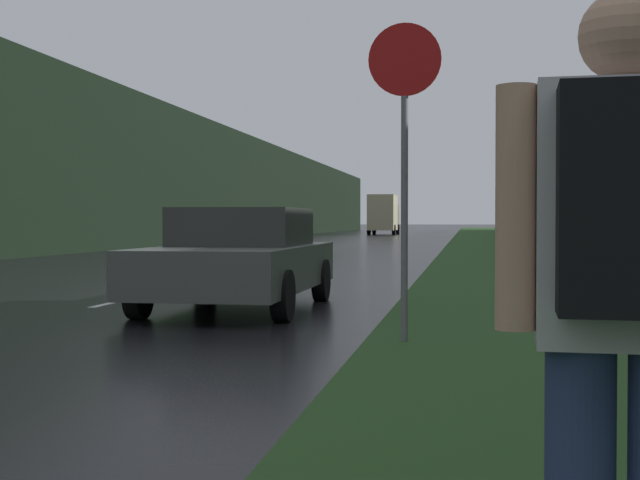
{
  "coord_description": "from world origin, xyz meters",
  "views": [
    {
      "loc": [
        5.21,
        -0.69,
        1.22
      ],
      "look_at": [
        2.84,
        13.59,
        0.91
      ],
      "focal_mm": 50.0,
      "sensor_mm": 36.0,
      "label": 1
    }
  ],
  "objects_px": {
    "stop_sign": "(405,145)",
    "delivery_truck": "(384,214)",
    "car_passing_near": "(240,258)",
    "hitchhiker_with_backpack": "(625,301)"
  },
  "relations": [
    {
      "from": "car_passing_near",
      "to": "delivery_truck",
      "type": "height_order",
      "value": "delivery_truck"
    },
    {
      "from": "stop_sign",
      "to": "delivery_truck",
      "type": "xyz_separation_m",
      "value": [
        -6.69,
        69.61,
        -0.16
      ]
    },
    {
      "from": "stop_sign",
      "to": "car_passing_near",
      "type": "xyz_separation_m",
      "value": [
        -2.5,
        3.12,
        -1.27
      ]
    },
    {
      "from": "delivery_truck",
      "to": "car_passing_near",
      "type": "bearing_deg",
      "value": -86.39
    },
    {
      "from": "car_passing_near",
      "to": "delivery_truck",
      "type": "relative_size",
      "value": 0.66
    },
    {
      "from": "hitchhiker_with_backpack",
      "to": "delivery_truck",
      "type": "relative_size",
      "value": 0.26
    },
    {
      "from": "hitchhiker_with_backpack",
      "to": "car_passing_near",
      "type": "height_order",
      "value": "hitchhiker_with_backpack"
    },
    {
      "from": "stop_sign",
      "to": "delivery_truck",
      "type": "distance_m",
      "value": 69.93
    },
    {
      "from": "delivery_truck",
      "to": "hitchhiker_with_backpack",
      "type": "bearing_deg",
      "value": -84.24
    },
    {
      "from": "car_passing_near",
      "to": "delivery_truck",
      "type": "bearing_deg",
      "value": -86.39
    }
  ]
}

